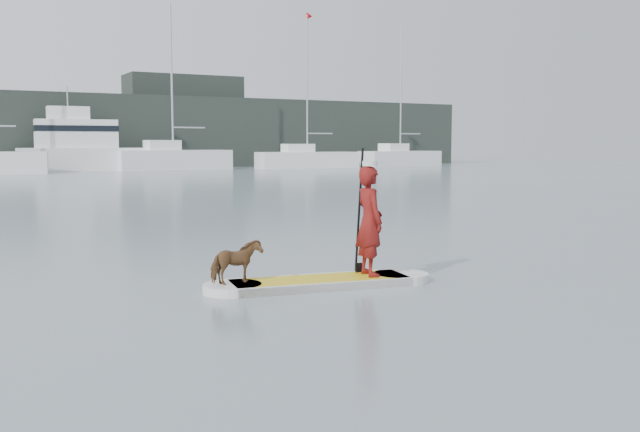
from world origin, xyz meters
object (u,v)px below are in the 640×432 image
paddleboard (320,283)px  sailboat_g (400,157)px  dog (236,262)px  sailboat_f (306,158)px  paddler (370,221)px  sailboat_e (172,158)px  motor_yacht_a (85,147)px

paddleboard → sailboat_g: size_ratio=0.26×
dog → sailboat_f: bearing=-36.7°
paddler → sailboat_f: bearing=-19.1°
paddler → dog: bearing=87.4°
dog → sailboat_e: size_ratio=0.06×
paddleboard → sailboat_g: (32.22, 44.44, 0.76)m
paddleboard → sailboat_f: 49.11m
paddleboard → sailboat_e: 46.56m
dog → sailboat_g: sailboat_g is taller
dog → sailboat_e: 46.67m
paddler → sailboat_g: 54.57m
paddleboard → dog: bearing=180.0°
sailboat_f → sailboat_g: 9.85m
motor_yacht_a → paddler: bearing=-91.6°
paddleboard → sailboat_g: sailboat_g is taller
paddler → sailboat_f: 48.89m
paddler → dog: 2.00m
paddler → sailboat_g: bearing=-28.0°
dog → motor_yacht_a: (6.41, 46.31, 1.34)m
sailboat_f → sailboat_g: sailboat_f is taller
sailboat_e → sailboat_f: bearing=-9.2°
motor_yacht_a → paddleboard: bearing=-92.5°
sailboat_g → dog: bearing=-132.1°
sailboat_e → sailboat_g: bearing=-3.7°
paddleboard → motor_yacht_a: motor_yacht_a is taller
motor_yacht_a → sailboat_e: bearing=-8.7°
sailboat_e → sailboat_g: (20.73, -0.68, -0.09)m
paddleboard → sailboat_f: (22.40, 43.70, 0.79)m
paddleboard → paddler: paddler is taller
dog → paddleboard: bearing=-108.0°
paddleboard → sailboat_e: (11.49, 45.12, 0.85)m
sailboat_f → motor_yacht_a: (-17.16, 2.81, 0.91)m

